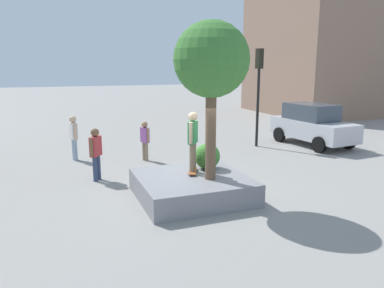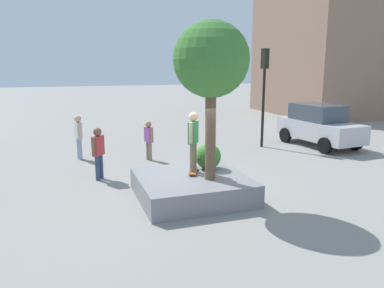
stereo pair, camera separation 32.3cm
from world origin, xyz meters
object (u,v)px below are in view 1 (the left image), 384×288
object	(u,v)px
planter_ledge	(192,187)
plaza_tree	(211,61)
passerby_with_bag	(74,135)
skateboard	(193,171)
bystander_watching	(145,138)
traffic_light_median	(259,80)
skateboarder	(193,137)
pedestrian_crossing	(96,151)
sedan_parked	(312,124)

from	to	relation	value
planter_ledge	plaza_tree	bearing A→B (deg)	45.15
plaza_tree	passerby_with_bag	bearing A→B (deg)	-151.74
skateboard	passerby_with_bag	world-z (taller)	passerby_with_bag
planter_ledge	bystander_watching	distance (m)	4.48
passerby_with_bag	traffic_light_median	bearing A→B (deg)	88.15
plaza_tree	traffic_light_median	xyz separation A→B (m)	(-5.57, 4.70, -0.73)
plaza_tree	planter_ledge	bearing A→B (deg)	-134.85
skateboarder	passerby_with_bag	bearing A→B (deg)	-150.71
skateboard	passerby_with_bag	xyz separation A→B (m)	(-5.15, -2.89, 0.33)
passerby_with_bag	pedestrian_crossing	world-z (taller)	passerby_with_bag
plaza_tree	sedan_parked	xyz separation A→B (m)	(-4.94, 7.20, -2.71)
skateboard	traffic_light_median	world-z (taller)	traffic_light_median
skateboard	pedestrian_crossing	distance (m)	3.28
planter_ledge	sedan_parked	distance (m)	8.87
pedestrian_crossing	traffic_light_median	bearing A→B (deg)	110.03
skateboard	pedestrian_crossing	xyz separation A→B (m)	(-2.22, -2.40, 0.30)
traffic_light_median	pedestrian_crossing	bearing A→B (deg)	-69.97
skateboard	sedan_parked	size ratio (longest dim) A/B	0.20
skateboarder	pedestrian_crossing	world-z (taller)	skateboarder
skateboarder	passerby_with_bag	xyz separation A→B (m)	(-5.15, -2.89, -0.64)
plaza_tree	skateboard	size ratio (longest dim) A/B	4.98
skateboard	skateboarder	world-z (taller)	skateboarder
bystander_watching	passerby_with_bag	world-z (taller)	passerby_with_bag
plaza_tree	skateboarder	bearing A→B (deg)	-160.32
skateboarder	bystander_watching	distance (m)	4.23
sedan_parked	passerby_with_bag	size ratio (longest dim) A/B	2.43
skateboarder	passerby_with_bag	distance (m)	5.93
plaza_tree	passerby_with_bag	world-z (taller)	plaza_tree
planter_ledge	pedestrian_crossing	size ratio (longest dim) A/B	1.74
skateboard	traffic_light_median	distance (m)	7.32
planter_ledge	plaza_tree	size ratio (longest dim) A/B	0.71
planter_ledge	passerby_with_bag	xyz separation A→B (m)	(-5.44, -2.75, 0.69)
skateboard	sedan_parked	bearing A→B (deg)	119.79
sedan_parked	plaza_tree	bearing A→B (deg)	-55.58
skateboard	bystander_watching	distance (m)	4.16
sedan_parked	pedestrian_crossing	world-z (taller)	sedan_parked
skateboard	passerby_with_bag	bearing A→B (deg)	-150.71
passerby_with_bag	pedestrian_crossing	distance (m)	2.97
traffic_light_median	skateboard	bearing A→B (deg)	-45.30
planter_ledge	pedestrian_crossing	distance (m)	3.45
traffic_light_median	planter_ledge	bearing A→B (deg)	-44.39
skateboarder	sedan_parked	xyz separation A→B (m)	(-4.26, 7.44, -0.68)
sedan_parked	passerby_with_bag	world-z (taller)	sedan_parked
sedan_parked	passerby_with_bag	distance (m)	10.37
planter_ledge	skateboarder	bearing A→B (deg)	155.27
passerby_with_bag	pedestrian_crossing	xyz separation A→B (m)	(2.93, 0.49, -0.03)
skateboard	skateboarder	size ratio (longest dim) A/B	0.49
skateboarder	traffic_light_median	size ratio (longest dim) A/B	0.39
planter_ledge	skateboard	world-z (taller)	skateboard
traffic_light_median	bystander_watching	distance (m)	5.75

